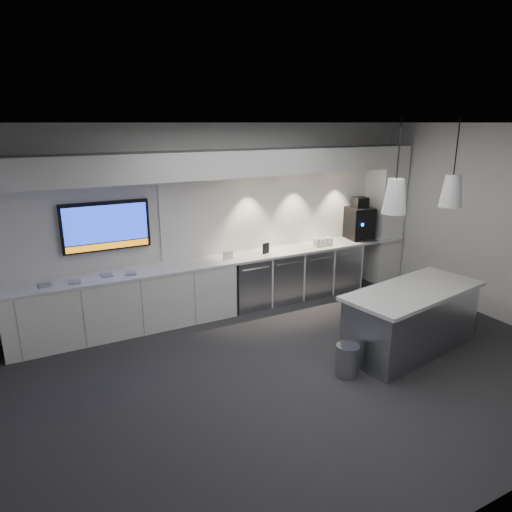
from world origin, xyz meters
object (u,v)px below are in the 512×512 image
bin (347,360)px  coffee_machine (359,222)px  island (411,319)px  wall_tv (106,226)px

bin → coffee_machine: (2.27, 2.57, 1.02)m
coffee_machine → island: bearing=-104.0°
bin → coffee_machine: bearing=48.6°
bin → island: bearing=6.8°
coffee_machine → bin: bearing=-121.5°
wall_tv → bin: 3.85m
island → wall_tv: bearing=132.6°
wall_tv → bin: bearing=-51.5°
island → bin: size_ratio=5.47×
wall_tv → coffee_machine: bearing=-3.1°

